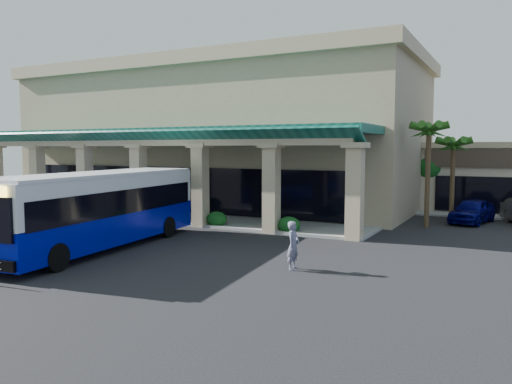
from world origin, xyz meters
The scene contains 9 objects.
ground centered at (0.00, 0.00, 0.00)m, with size 110.00×110.00×0.00m, color black.
main_building centered at (-8.00, 16.00, 5.67)m, with size 30.80×14.80×11.35m, color tan, non-canonical shape.
arcade centered at (-8.00, 6.80, 2.85)m, with size 30.00×6.20×5.70m, color #0B453B, non-canonical shape.
palm_0 centered at (8.50, 11.00, 3.30)m, with size 2.40×2.40×6.60m, color #215216, non-canonical shape.
palm_1 centered at (9.50, 14.00, 2.90)m, with size 2.40×2.40×5.80m, color #215216, non-canonical shape.
broadleaf_tree centered at (7.50, 19.00, 2.41)m, with size 2.60×2.60×4.81m, color #0F4615, non-canonical shape.
transit_bus centered at (-3.45, -2.12, 1.70)m, with size 2.84×12.21×3.41m, color #00099E, non-canonical shape.
pedestrian centered at (5.73, -1.69, 0.90)m, with size 0.66×0.43×1.80m, color slate.
car_silver centered at (10.69, 13.91, 0.74)m, with size 1.75×4.34×1.48m, color #05065D.
Camera 1 is at (12.88, -18.41, 4.47)m, focal length 35.00 mm.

